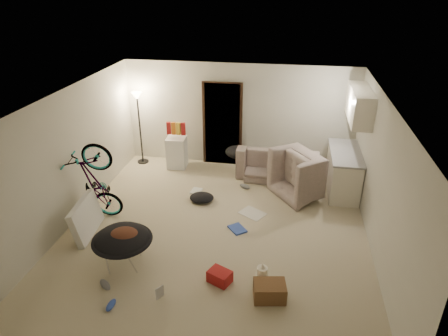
% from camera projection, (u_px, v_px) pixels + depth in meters
% --- Properties ---
extents(floor, '(5.50, 6.00, 0.02)m').
position_uv_depth(floor, '(216.00, 231.00, 7.45)').
color(floor, '#C3B696').
rests_on(floor, ground).
extents(ceiling, '(5.50, 6.00, 0.02)m').
position_uv_depth(ceiling, '(215.00, 99.00, 6.35)').
color(ceiling, white).
rests_on(ceiling, wall_back).
extents(wall_back, '(5.50, 0.02, 2.50)m').
position_uv_depth(wall_back, '(239.00, 116.00, 9.57)').
color(wall_back, beige).
rests_on(wall_back, floor).
extents(wall_front, '(5.50, 0.02, 2.50)m').
position_uv_depth(wall_front, '(162.00, 293.00, 4.23)').
color(wall_front, beige).
rests_on(wall_front, floor).
extents(wall_left, '(0.02, 6.00, 2.50)m').
position_uv_depth(wall_left, '(68.00, 159.00, 7.32)').
color(wall_left, beige).
rests_on(wall_left, floor).
extents(wall_right, '(0.02, 6.00, 2.50)m').
position_uv_depth(wall_right, '(382.00, 183.00, 6.47)').
color(wall_right, beige).
rests_on(wall_right, floor).
extents(doorway, '(0.85, 0.10, 2.04)m').
position_uv_depth(doorway, '(223.00, 124.00, 9.69)').
color(doorway, black).
rests_on(doorway, floor).
extents(door_trim, '(0.97, 0.04, 2.10)m').
position_uv_depth(door_trim, '(222.00, 125.00, 9.67)').
color(door_trim, black).
rests_on(door_trim, floor).
extents(floor_lamp, '(0.28, 0.28, 1.81)m').
position_uv_depth(floor_lamp, '(138.00, 113.00, 9.59)').
color(floor_lamp, black).
rests_on(floor_lamp, floor).
extents(kitchen_counter, '(0.60, 1.50, 0.88)m').
position_uv_depth(kitchen_counter, '(343.00, 172.00, 8.65)').
color(kitchen_counter, '#EDE6CF').
rests_on(kitchen_counter, floor).
extents(counter_top, '(0.64, 1.54, 0.04)m').
position_uv_depth(counter_top, '(346.00, 153.00, 8.45)').
color(counter_top, gray).
rests_on(counter_top, kitchen_counter).
extents(kitchen_uppers, '(0.38, 1.40, 0.65)m').
position_uv_depth(kitchen_uppers, '(360.00, 105.00, 7.97)').
color(kitchen_uppers, '#EDE6CF').
rests_on(kitchen_uppers, wall_right).
extents(sofa, '(1.88, 0.78, 0.54)m').
position_uv_depth(sofa, '(277.00, 165.00, 9.35)').
color(sofa, '#3F463E').
rests_on(sofa, floor).
extents(armchair, '(1.47, 1.50, 0.74)m').
position_uv_depth(armchair, '(310.00, 177.00, 8.59)').
color(armchair, '#3F463E').
rests_on(armchair, floor).
extents(bicycle, '(1.71, 0.82, 0.97)m').
position_uv_depth(bicycle, '(98.00, 199.00, 7.63)').
color(bicycle, black).
rests_on(bicycle, floor).
extents(book_asset, '(0.25, 0.24, 0.02)m').
position_uv_depth(book_asset, '(156.00, 300.00, 5.84)').
color(book_asset, '#A41818').
rests_on(book_asset, floor).
extents(mini_fridge, '(0.47, 0.47, 0.77)m').
position_uv_depth(mini_fridge, '(177.00, 152.00, 9.76)').
color(mini_fridge, white).
rests_on(mini_fridge, floor).
extents(snack_box_0, '(0.11, 0.09, 0.30)m').
position_uv_depth(snack_box_0, '(169.00, 128.00, 9.52)').
color(snack_box_0, '#A41818').
rests_on(snack_box_0, mini_fridge).
extents(snack_box_1, '(0.11, 0.08, 0.30)m').
position_uv_depth(snack_box_1, '(174.00, 128.00, 9.50)').
color(snack_box_1, orange).
rests_on(snack_box_1, mini_fridge).
extents(snack_box_2, '(0.11, 0.08, 0.30)m').
position_uv_depth(snack_box_2, '(178.00, 129.00, 9.48)').
color(snack_box_2, gold).
rests_on(snack_box_2, mini_fridge).
extents(snack_box_3, '(0.11, 0.09, 0.30)m').
position_uv_depth(snack_box_3, '(183.00, 129.00, 9.46)').
color(snack_box_3, '#A41818').
rests_on(snack_box_3, mini_fridge).
extents(saucer_chair, '(0.96, 0.96, 0.68)m').
position_uv_depth(saucer_chair, '(123.00, 244.00, 6.38)').
color(saucer_chair, silver).
rests_on(saucer_chair, floor).
extents(hoodie, '(0.56, 0.51, 0.22)m').
position_uv_depth(hoodie, '(124.00, 235.00, 6.26)').
color(hoodie, '#512A1C').
rests_on(hoodie, saucer_chair).
extents(sofa_drape, '(0.61, 0.52, 0.28)m').
position_uv_depth(sofa_drape, '(237.00, 152.00, 9.37)').
color(sofa_drape, black).
rests_on(sofa_drape, sofa).
extents(tv_box, '(0.35, 1.02, 0.67)m').
position_uv_depth(tv_box, '(86.00, 218.00, 7.22)').
color(tv_box, silver).
rests_on(tv_box, floor).
extents(drink_case_a, '(0.51, 0.41, 0.27)m').
position_uv_depth(drink_case_a, '(270.00, 291.00, 5.82)').
color(drink_case_a, brown).
rests_on(drink_case_a, floor).
extents(drink_case_b, '(0.41, 0.37, 0.20)m').
position_uv_depth(drink_case_b, '(220.00, 276.00, 6.15)').
color(drink_case_b, '#A41818').
rests_on(drink_case_b, floor).
extents(juicer, '(0.17, 0.17, 0.25)m').
position_uv_depth(juicer, '(262.00, 271.00, 6.26)').
color(juicer, white).
rests_on(juicer, floor).
extents(newspaper, '(0.61, 0.57, 0.01)m').
position_uv_depth(newspaper, '(252.00, 213.00, 7.97)').
color(newspaper, beige).
rests_on(newspaper, floor).
extents(book_blue, '(0.40, 0.41, 0.03)m').
position_uv_depth(book_blue, '(237.00, 229.00, 7.45)').
color(book_blue, '#3250B8').
rests_on(book_blue, floor).
extents(book_white, '(0.25, 0.30, 0.03)m').
position_uv_depth(book_white, '(196.00, 191.00, 8.77)').
color(book_white, silver).
rests_on(book_white, floor).
extents(shoe_0, '(0.29, 0.16, 0.10)m').
position_uv_depth(shoe_0, '(256.00, 170.00, 9.61)').
color(shoe_0, '#3250B8').
rests_on(shoe_0, floor).
extents(shoe_1, '(0.30, 0.23, 0.10)m').
position_uv_depth(shoe_1, '(245.00, 186.00, 8.88)').
color(shoe_1, slate).
rests_on(shoe_1, floor).
extents(shoe_2, '(0.11, 0.25, 0.09)m').
position_uv_depth(shoe_2, '(111.00, 305.00, 5.69)').
color(shoe_2, '#3250B8').
rests_on(shoe_2, floor).
extents(shoe_3, '(0.28, 0.26, 0.10)m').
position_uv_depth(shoe_3, '(105.00, 285.00, 6.06)').
color(shoe_3, slate).
rests_on(shoe_3, floor).
extents(clothes_lump_b, '(0.52, 0.46, 0.15)m').
position_uv_depth(clothes_lump_b, '(202.00, 198.00, 8.38)').
color(clothes_lump_b, black).
rests_on(clothes_lump_b, floor).
extents(clothes_lump_c, '(0.49, 0.49, 0.12)m').
position_uv_depth(clothes_lump_c, '(110.00, 242.00, 7.03)').
color(clothes_lump_c, silver).
rests_on(clothes_lump_c, floor).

